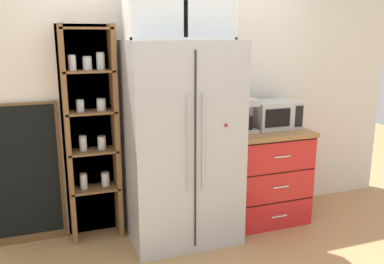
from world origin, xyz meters
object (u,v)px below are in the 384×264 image
(coffee_maker, at_px, (245,115))
(bottle_green, at_px, (262,117))
(microwave, at_px, (274,114))
(refrigerator, at_px, (181,143))
(chalkboard_menu, at_px, (26,174))
(mug_red, at_px, (270,126))

(coffee_maker, height_order, bottle_green, coffee_maker)
(microwave, relative_size, bottle_green, 1.77)
(refrigerator, xyz_separation_m, chalkboard_menu, (-1.29, 0.33, -0.25))
(refrigerator, relative_size, mug_red, 14.22)
(coffee_maker, distance_m, mug_red, 0.26)
(refrigerator, bearing_deg, mug_red, 0.49)
(chalkboard_menu, bearing_deg, refrigerator, -14.39)
(refrigerator, height_order, chalkboard_menu, refrigerator)
(refrigerator, xyz_separation_m, bottle_green, (0.88, 0.15, 0.14))
(refrigerator, distance_m, coffee_maker, 0.68)
(refrigerator, height_order, coffee_maker, refrigerator)
(coffee_maker, height_order, mug_red, coffee_maker)
(coffee_maker, xyz_separation_m, bottle_green, (0.22, 0.08, -0.05))
(bottle_green, bearing_deg, chalkboard_menu, 175.19)
(mug_red, bearing_deg, chalkboard_menu, 171.51)
(coffee_maker, bearing_deg, microwave, 7.18)
(chalkboard_menu, bearing_deg, microwave, -5.48)
(refrigerator, bearing_deg, chalkboard_menu, 165.61)
(microwave, distance_m, bottle_green, 0.12)
(coffee_maker, bearing_deg, chalkboard_menu, 172.37)
(microwave, bearing_deg, refrigerator, -173.49)
(coffee_maker, distance_m, chalkboard_menu, 2.01)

